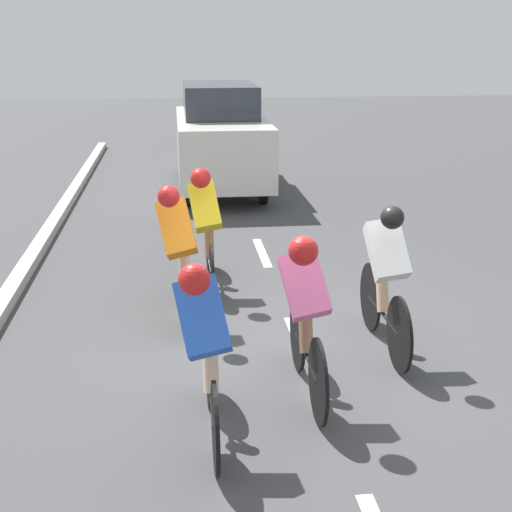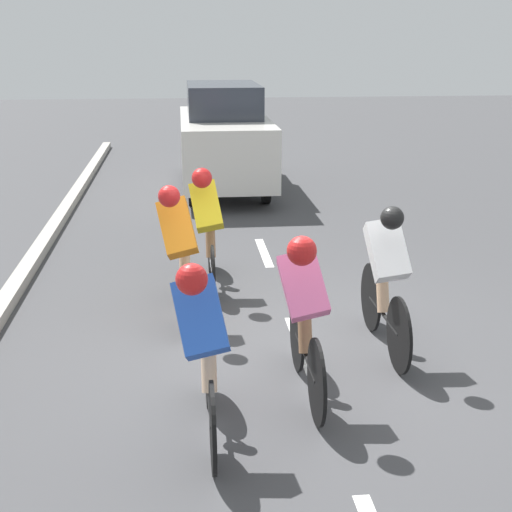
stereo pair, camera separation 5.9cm
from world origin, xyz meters
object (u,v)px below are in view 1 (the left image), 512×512
(cyclist_orange, at_px, (179,248))
(support_car, at_px, (220,137))
(cyclist_white, at_px, (386,276))
(cyclist_blue, at_px, (206,345))
(cyclist_yellow, at_px, (206,223))
(cyclist_pink, at_px, (305,311))

(cyclist_orange, distance_m, support_car, 7.01)
(cyclist_white, distance_m, support_car, 8.08)
(cyclist_orange, relative_size, support_car, 0.37)
(support_car, bearing_deg, cyclist_blue, 85.53)
(cyclist_blue, xyz_separation_m, cyclist_yellow, (-0.17, -3.52, 0.03))
(cyclist_blue, xyz_separation_m, cyclist_orange, (0.17, -2.49, 0.02))
(cyclist_orange, height_order, cyclist_white, cyclist_orange)
(cyclist_orange, bearing_deg, cyclist_blue, 93.86)
(cyclist_pink, bearing_deg, cyclist_orange, -61.76)
(support_car, bearing_deg, cyclist_white, 97.51)
(cyclist_pink, distance_m, support_car, 8.86)
(support_car, bearing_deg, cyclist_orange, 82.56)
(cyclist_pink, bearing_deg, cyclist_blue, 34.29)
(cyclist_pink, xyz_separation_m, cyclist_yellow, (0.69, -2.93, 0.02))
(cyclist_orange, bearing_deg, cyclist_white, 151.56)
(cyclist_pink, xyz_separation_m, cyclist_orange, (1.02, -1.91, 0.02))
(cyclist_yellow, bearing_deg, cyclist_blue, 87.22)
(cyclist_yellow, height_order, cyclist_white, cyclist_yellow)
(cyclist_yellow, bearing_deg, support_car, -95.48)
(cyclist_orange, bearing_deg, cyclist_pink, 118.24)
(cyclist_white, bearing_deg, cyclist_orange, -28.44)
(cyclist_white, xyz_separation_m, support_car, (1.06, -8.01, 0.26))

